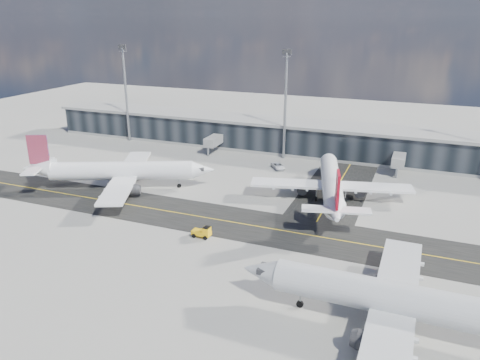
{
  "coord_description": "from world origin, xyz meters",
  "views": [
    {
      "loc": [
        34.6,
        -70.59,
        37.3
      ],
      "look_at": [
        0.85,
        13.66,
        5.0
      ],
      "focal_mm": 35.0,
      "sensor_mm": 36.0,
      "label": 1
    }
  ],
  "objects_px": {
    "airliner_af": "(119,171)",
    "airliner_near": "(409,302)",
    "airliner_redtail": "(331,184)",
    "baggage_tug": "(203,232)",
    "service_van": "(278,166)"
  },
  "relations": [
    {
      "from": "airliner_redtail",
      "to": "airliner_near",
      "type": "xyz_separation_m",
      "value": [
        17.38,
        -39.25,
        0.31
      ]
    },
    {
      "from": "airliner_af",
      "to": "airliner_redtail",
      "type": "xyz_separation_m",
      "value": [
        45.75,
        9.92,
        -0.22
      ]
    },
    {
      "from": "airliner_af",
      "to": "airliner_redtail",
      "type": "distance_m",
      "value": 46.82
    },
    {
      "from": "airliner_redtail",
      "to": "airliner_near",
      "type": "relative_size",
      "value": 0.92
    },
    {
      "from": "airliner_redtail",
      "to": "baggage_tug",
      "type": "bearing_deg",
      "value": -138.51
    },
    {
      "from": "airliner_redtail",
      "to": "baggage_tug",
      "type": "xyz_separation_m",
      "value": [
        -17.44,
        -25.28,
        -2.86
      ]
    },
    {
      "from": "airliner_redtail",
      "to": "baggage_tug",
      "type": "height_order",
      "value": "airliner_redtail"
    },
    {
      "from": "airliner_af",
      "to": "airliner_near",
      "type": "xyz_separation_m",
      "value": [
        63.13,
        -29.33,
        0.08
      ]
    },
    {
      "from": "airliner_af",
      "to": "baggage_tug",
      "type": "bearing_deg",
      "value": 38.04
    },
    {
      "from": "airliner_near",
      "to": "baggage_tug",
      "type": "xyz_separation_m",
      "value": [
        -34.81,
        13.98,
        -3.16
      ]
    },
    {
      "from": "airliner_near",
      "to": "airliner_af",
      "type": "bearing_deg",
      "value": 65.39
    },
    {
      "from": "baggage_tug",
      "to": "airliner_af",
      "type": "bearing_deg",
      "value": -117.31
    },
    {
      "from": "baggage_tug",
      "to": "service_van",
      "type": "distance_m",
      "value": 42.28
    },
    {
      "from": "baggage_tug",
      "to": "service_van",
      "type": "height_order",
      "value": "baggage_tug"
    },
    {
      "from": "airliner_near",
      "to": "airliner_redtail",
      "type": "bearing_deg",
      "value": 24.19
    }
  ]
}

